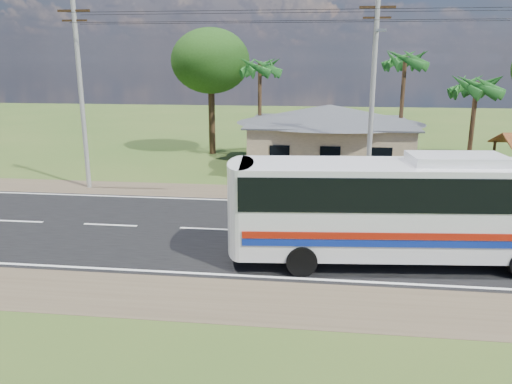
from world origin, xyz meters
The scene contains 11 objects.
ground centered at (0.00, 0.00, 0.00)m, with size 120.00×120.00×0.00m, color #2F4D1B.
road centered at (0.00, 0.00, 0.01)m, with size 120.00×16.00×0.03m.
house centered at (1.00, 13.00, 2.64)m, with size 12.40×10.00×5.00m.
utility_poles centered at (2.67, 6.49, 5.77)m, with size 32.80×2.22×11.00m.
palm_near centered at (9.50, 11.00, 5.71)m, with size 2.80×2.80×6.70m.
palm_mid centered at (6.00, 15.50, 7.16)m, with size 2.80×2.80×8.20m.
palm_far centered at (-4.00, 16.00, 6.68)m, with size 2.80×2.80×7.70m.
tree_behind_house centered at (-8.00, 18.00, 7.12)m, with size 6.00×6.00×9.61m.
coach_bus centered at (3.99, -2.72, 2.32)m, with size 13.28×3.94×4.06m.
motorcycle centered at (1.38, 7.34, 0.45)m, with size 0.60×1.71×0.90m, color black.
person centered at (7.61, 6.42, 0.76)m, with size 0.56×0.36×1.52m, color navy.
Camera 1 is at (0.14, -20.48, 7.30)m, focal length 35.00 mm.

